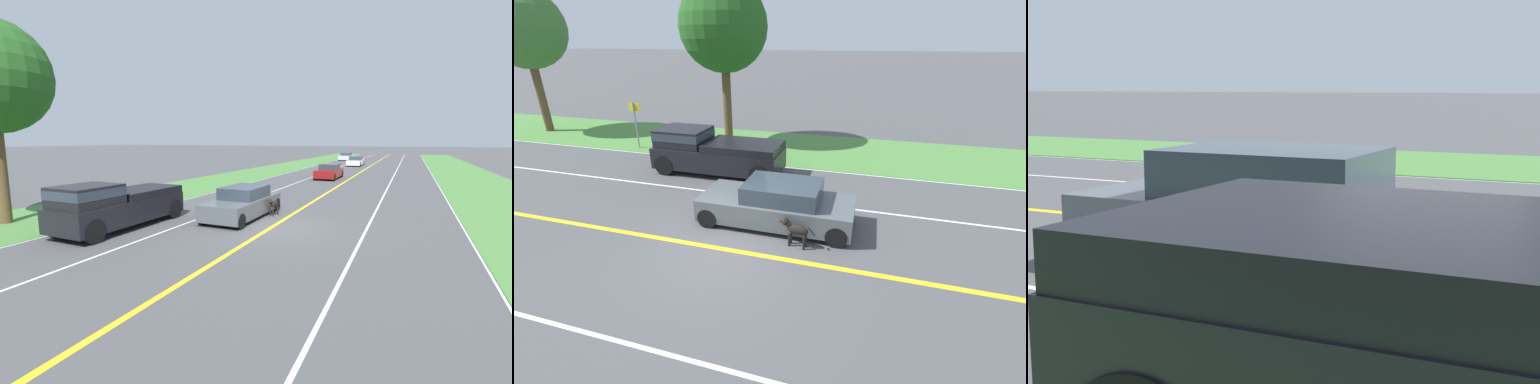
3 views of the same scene
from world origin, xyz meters
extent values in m
plane|color=#4C4C4F|center=(0.00, 0.00, 0.00)|extent=(400.00, 400.00, 0.00)
cube|color=yellow|center=(0.00, 0.00, 0.00)|extent=(0.18, 160.00, 0.01)
cube|color=white|center=(7.00, 0.00, 0.00)|extent=(0.14, 160.00, 0.01)
cube|color=white|center=(-7.00, 0.00, 0.00)|extent=(0.14, 160.00, 0.01)
cube|color=white|center=(3.50, 0.00, 0.00)|extent=(0.10, 160.00, 0.01)
cube|color=white|center=(-3.50, 0.00, 0.00)|extent=(0.10, 160.00, 0.01)
cube|color=#4C843D|center=(10.00, 0.00, 0.01)|extent=(6.00, 160.00, 0.03)
cube|color=#51565B|center=(1.87, -1.05, 0.52)|extent=(1.88, 4.71, 0.70)
cube|color=#2D3842|center=(1.87, -1.24, 1.13)|extent=(1.62, 2.26, 0.52)
cylinder|color=black|center=(2.72, 0.90, 0.31)|extent=(0.22, 0.62, 0.62)
cylinder|color=black|center=(2.72, -3.00, 0.31)|extent=(0.22, 0.62, 0.62)
cylinder|color=black|center=(1.02, 0.90, 0.31)|extent=(0.22, 0.62, 0.62)
cylinder|color=black|center=(1.02, -3.00, 0.31)|extent=(0.22, 0.62, 0.62)
ellipsoid|color=black|center=(0.71, -1.97, 0.53)|extent=(0.29, 0.64, 0.29)
cylinder|color=black|center=(0.82, -1.77, 0.19)|extent=(0.07, 0.07, 0.39)
cylinder|color=black|center=(0.75, -2.19, 0.19)|extent=(0.07, 0.07, 0.39)
cylinder|color=black|center=(0.68, -1.74, 0.19)|extent=(0.07, 0.07, 0.39)
cylinder|color=black|center=(0.61, -2.17, 0.19)|extent=(0.07, 0.07, 0.39)
cylinder|color=black|center=(0.75, -1.71, 0.65)|extent=(0.15, 0.19, 0.16)
sphere|color=black|center=(0.77, -1.60, 0.70)|extent=(0.24, 0.24, 0.21)
ellipsoid|color=#331E14|center=(0.80, -1.46, 0.69)|extent=(0.11, 0.11, 0.08)
cone|color=black|center=(0.83, -1.62, 0.78)|extent=(0.08, 0.08, 0.09)
cone|color=black|center=(0.71, -1.60, 0.78)|extent=(0.08, 0.08, 0.09)
cylinder|color=black|center=(0.65, -2.37, 0.58)|extent=(0.08, 0.23, 0.23)
cube|color=black|center=(5.49, 2.51, 0.69)|extent=(1.98, 5.45, 0.87)
cube|color=black|center=(5.49, 4.09, 1.49)|extent=(1.74, 2.06, 0.74)
cube|color=#2D3842|center=(5.49, 4.09, 1.60)|extent=(1.76, 2.08, 0.32)
cube|color=black|center=(5.49, 1.37, 1.28)|extent=(1.94, 3.10, 0.30)
cylinder|color=black|center=(6.39, 4.64, 0.43)|extent=(0.22, 0.86, 0.86)
cylinder|color=black|center=(6.39, 0.39, 0.43)|extent=(0.22, 0.86, 0.86)
cylinder|color=black|center=(4.59, 4.64, 0.43)|extent=(0.22, 0.86, 0.86)
cylinder|color=black|center=(4.59, 0.39, 0.43)|extent=(0.22, 0.86, 0.86)
cube|color=maroon|center=(1.78, -18.43, 0.51)|extent=(1.80, 4.39, 0.67)
cube|color=#2D3842|center=(1.78, -18.60, 1.09)|extent=(1.55, 2.11, 0.48)
cylinder|color=black|center=(2.60, -16.65, 0.32)|extent=(0.22, 0.65, 0.65)
cylinder|color=black|center=(2.60, -20.20, 0.32)|extent=(0.22, 0.65, 0.65)
cylinder|color=black|center=(0.97, -16.65, 0.32)|extent=(0.22, 0.65, 0.65)
cylinder|color=black|center=(0.97, -20.20, 0.32)|extent=(0.22, 0.65, 0.65)
cube|color=white|center=(1.98, -35.97, 0.48)|extent=(1.77, 4.78, 0.61)
cube|color=#2D3842|center=(1.98, -36.16, 1.04)|extent=(1.52, 2.29, 0.51)
cylinder|color=black|center=(2.77, -33.98, 0.31)|extent=(0.22, 0.62, 0.62)
cylinder|color=black|center=(2.77, -37.95, 0.31)|extent=(0.22, 0.62, 0.62)
cylinder|color=black|center=(1.18, -33.98, 0.31)|extent=(0.22, 0.62, 0.62)
cylinder|color=black|center=(1.18, -37.95, 0.31)|extent=(0.22, 0.62, 0.62)
cube|color=silver|center=(5.41, -48.49, 0.51)|extent=(1.88, 4.44, 0.69)
cube|color=#2D3842|center=(5.41, -48.67, 1.10)|extent=(1.62, 2.13, 0.49)
cylinder|color=black|center=(6.27, -46.67, 0.31)|extent=(0.22, 0.61, 0.61)
cylinder|color=black|center=(6.27, -50.31, 0.31)|extent=(0.22, 0.61, 0.61)
cylinder|color=black|center=(4.56, -46.67, 0.31)|extent=(0.22, 0.61, 0.61)
cylinder|color=black|center=(4.56, -50.31, 0.31)|extent=(0.22, 0.61, 0.61)
cylinder|color=brown|center=(10.33, 4.10, 2.24)|extent=(0.46, 0.46, 4.47)
camera|label=1|loc=(-4.90, 12.50, 3.43)|focal=24.00mm
camera|label=2|loc=(-7.31, -3.54, 5.29)|focal=24.00mm
camera|label=3|loc=(8.79, 2.17, 2.06)|focal=50.00mm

